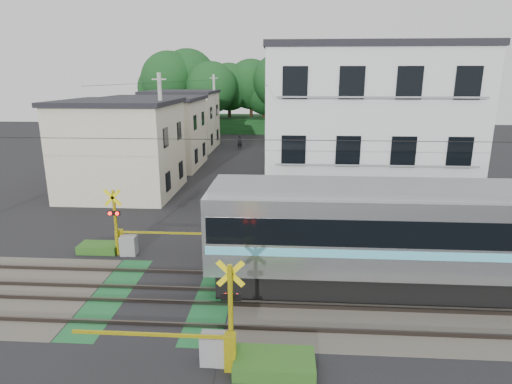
# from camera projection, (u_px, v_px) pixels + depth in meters

# --- Properties ---
(ground) EXTENTS (120.00, 120.00, 0.00)m
(ground) POSITION_uv_depth(u_px,v_px,m) (162.00, 296.00, 15.61)
(ground) COLOR black
(track_bed) EXTENTS (120.00, 120.00, 0.14)m
(track_bed) POSITION_uv_depth(u_px,v_px,m) (162.00, 295.00, 15.60)
(track_bed) COLOR #47423A
(track_bed) RESTS_ON ground
(crossing_signal_near) EXTENTS (4.74, 0.65, 3.09)m
(crossing_signal_near) POSITION_uv_depth(u_px,v_px,m) (216.00, 342.00, 11.74)
(crossing_signal_near) COLOR #FFE90D
(crossing_signal_near) RESTS_ON ground
(crossing_signal_far) EXTENTS (4.74, 0.65, 3.09)m
(crossing_signal_far) POSITION_uv_depth(u_px,v_px,m) (127.00, 240.00, 19.11)
(crossing_signal_far) COLOR #FFE90D
(crossing_signal_far) RESTS_ON ground
(apartment_block) EXTENTS (10.20, 8.36, 9.30)m
(apartment_block) POSITION_uv_depth(u_px,v_px,m) (361.00, 136.00, 23.00)
(apartment_block) COLOR silver
(apartment_block) RESTS_ON ground
(houses_row) EXTENTS (22.07, 31.35, 6.80)m
(houses_row) POSITION_uv_depth(u_px,v_px,m) (240.00, 127.00, 39.71)
(houses_row) COLOR beige
(houses_row) RESTS_ON ground
(tree_hill) EXTENTS (40.00, 13.13, 11.77)m
(tree_hill) POSITION_uv_depth(u_px,v_px,m) (252.00, 90.00, 61.25)
(tree_hill) COLOR #16431A
(tree_hill) RESTS_ON ground
(catenary) EXTENTS (60.00, 5.04, 7.00)m
(catenary) POSITION_uv_depth(u_px,v_px,m) (332.00, 202.00, 14.30)
(catenary) COLOR #2D2D33
(catenary) RESTS_ON ground
(utility_poles) EXTENTS (7.90, 42.00, 8.00)m
(utility_poles) POSITION_uv_depth(u_px,v_px,m) (221.00, 121.00, 36.77)
(utility_poles) COLOR #A5A5A0
(utility_poles) RESTS_ON ground
(pedestrian) EXTENTS (0.70, 0.60, 1.62)m
(pedestrian) POSITION_uv_depth(u_px,v_px,m) (240.00, 142.00, 46.85)
(pedestrian) COLOR black
(pedestrian) RESTS_ON ground
(weed_patches) EXTENTS (10.25, 8.80, 0.40)m
(weed_patches) POSITION_uv_depth(u_px,v_px,m) (209.00, 294.00, 15.37)
(weed_patches) COLOR #2D5E1E
(weed_patches) RESTS_ON ground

